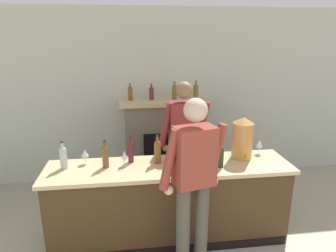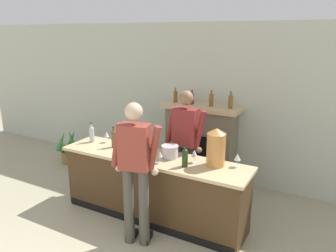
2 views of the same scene
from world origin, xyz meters
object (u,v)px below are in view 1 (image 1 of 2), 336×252
at_px(copper_dispenser, 242,138).
at_px(wine_bottle_burgundy_dark, 157,151).
at_px(person_bartender, 184,144).
at_px(wine_glass_front_right, 191,160).
at_px(wine_bottle_merlot_tall, 131,151).
at_px(fireplace_stone, 163,141).
at_px(ice_bucket_steel, 188,155).
at_px(wine_bottle_rose_blush, 63,156).
at_px(wine_glass_near_bucket, 85,154).
at_px(wine_glass_by_dispenser, 259,144).
at_px(wine_glass_back_row, 220,150).
at_px(wine_glass_front_left, 124,155).
at_px(wine_bottle_cabernet_heavy, 220,156).
at_px(wine_bottle_riesling_slim, 105,155).
at_px(person_customer, 193,184).

bearing_deg(copper_dispenser, wine_bottle_burgundy_dark, -178.67).
bearing_deg(person_bartender, wine_glass_front_right, -93.51).
bearing_deg(wine_bottle_merlot_tall, fireplace_stone, 68.14).
relative_size(ice_bucket_steel, wine_bottle_rose_blush, 0.76).
height_order(person_bartender, wine_glass_near_bucket, person_bartender).
distance_m(ice_bucket_steel, wine_bottle_burgundy_dark, 0.36).
distance_m(wine_glass_front_right, wine_glass_near_bucket, 1.19).
bearing_deg(ice_bucket_steel, fireplace_stone, 95.33).
bearing_deg(wine_glass_front_right, wine_glass_by_dispenser, 21.65).
bearing_deg(wine_glass_by_dispenser, wine_glass_front_right, -158.35).
xyz_separation_m(person_bartender, copper_dispenser, (0.62, -0.40, 0.19)).
height_order(fireplace_stone, wine_bottle_burgundy_dark, fireplace_stone).
xyz_separation_m(wine_bottle_burgundy_dark, wine_glass_back_row, (0.72, -0.02, -0.02)).
xyz_separation_m(wine_glass_back_row, wine_glass_front_left, (-1.09, -0.01, 0.00)).
relative_size(ice_bucket_steel, wine_glass_near_bucket, 1.36).
relative_size(ice_bucket_steel, wine_glass_by_dispenser, 1.33).
distance_m(person_bartender, wine_bottle_cabernet_heavy, 0.69).
height_order(wine_bottle_burgundy_dark, wine_bottle_rose_blush, wine_bottle_burgundy_dark).
bearing_deg(wine_glass_front_left, ice_bucket_steel, 1.10).
distance_m(wine_bottle_merlot_tall, wine_glass_near_bucket, 0.51).
relative_size(wine_bottle_cabernet_heavy, wine_glass_front_right, 1.76).
bearing_deg(ice_bucket_steel, wine_bottle_cabernet_heavy, -29.13).
relative_size(wine_glass_back_row, wine_glass_near_bucket, 1.04).
distance_m(wine_bottle_cabernet_heavy, wine_glass_front_right, 0.34).
height_order(wine_bottle_riesling_slim, wine_glass_near_bucket, wine_bottle_riesling_slim).
height_order(person_bartender, copper_dispenser, person_bartender).
xyz_separation_m(person_bartender, wine_bottle_cabernet_heavy, (0.29, -0.62, 0.07)).
bearing_deg(wine_glass_front_left, wine_bottle_burgundy_dark, 5.25).
height_order(fireplace_stone, wine_glass_front_right, fireplace_stone).
bearing_deg(wine_glass_front_right, wine_glass_back_row, 31.07).
xyz_separation_m(wine_bottle_cabernet_heavy, wine_glass_front_left, (-1.04, 0.16, -0.01)).
distance_m(wine_bottle_burgundy_dark, wine_glass_back_row, 0.72).
xyz_separation_m(wine_bottle_riesling_slim, wine_bottle_cabernet_heavy, (1.24, -0.15, -0.01)).
bearing_deg(copper_dispenser, wine_bottle_merlot_tall, 178.18).
height_order(copper_dispenser, wine_bottle_merlot_tall, copper_dispenser).
distance_m(person_customer, wine_bottle_burgundy_dark, 0.76).
bearing_deg(wine_bottle_riesling_slim, wine_bottle_burgundy_dark, 4.73).
relative_size(person_bartender, wine_glass_near_bucket, 10.41).
bearing_deg(wine_bottle_burgundy_dark, fireplace_stone, 80.73).
distance_m(wine_bottle_riesling_slim, wine_bottle_cabernet_heavy, 1.25).
height_order(copper_dispenser, wine_glass_near_bucket, copper_dispenser).
xyz_separation_m(copper_dispenser, wine_glass_near_bucket, (-1.80, 0.05, -0.13)).
relative_size(wine_bottle_burgundy_dark, wine_glass_by_dispenser, 1.88).
height_order(wine_bottle_burgundy_dark, wine_glass_near_bucket, wine_bottle_burgundy_dark).
xyz_separation_m(wine_bottle_merlot_tall, wine_glass_front_left, (-0.07, -0.10, -0.01)).
bearing_deg(ice_bucket_steel, wine_bottle_rose_blush, 179.97).
height_order(person_bartender, wine_bottle_riesling_slim, person_bartender).
height_order(person_customer, ice_bucket_steel, person_customer).
bearing_deg(wine_bottle_cabernet_heavy, wine_bottle_burgundy_dark, 163.64).
height_order(wine_bottle_burgundy_dark, wine_glass_back_row, wine_bottle_burgundy_dark).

